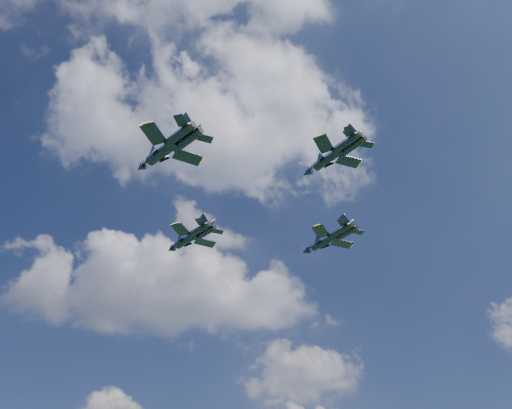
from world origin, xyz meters
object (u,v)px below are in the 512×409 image
(jet_lead, at_px, (186,240))
(jet_left, at_px, (161,153))
(jet_right, at_px, (323,242))
(jet_slot, at_px, (326,159))

(jet_lead, xyz_separation_m, jet_left, (-2.31, -27.91, -0.82))
(jet_right, bearing_deg, jet_lead, 136.60)
(jet_left, relative_size, jet_slot, 1.11)
(jet_left, bearing_deg, jet_slot, -45.24)
(jet_lead, bearing_deg, jet_slot, -90.50)
(jet_lead, height_order, jet_slot, jet_lead)
(jet_lead, relative_size, jet_left, 0.93)
(jet_lead, distance_m, jet_slot, 38.31)
(jet_right, distance_m, jet_slot, 26.21)
(jet_lead, height_order, jet_right, jet_lead)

